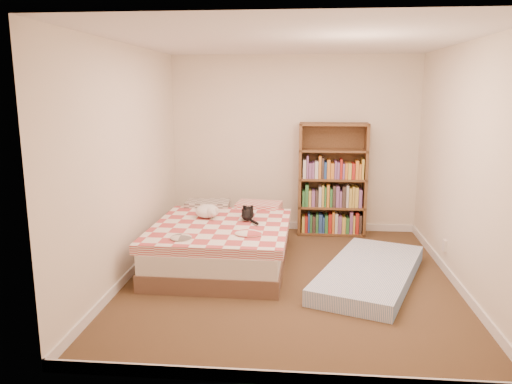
# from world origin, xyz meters

# --- Properties ---
(room) EXTENTS (3.51, 4.01, 2.51)m
(room) POSITION_xyz_m (0.00, 0.00, 1.20)
(room) COLOR #4D3821
(room) RESTS_ON ground
(bed) EXTENTS (1.57, 2.12, 0.56)m
(bed) POSITION_xyz_m (-0.80, 0.51, 0.25)
(bed) COLOR brown
(bed) RESTS_ON room
(bookshelf) EXTENTS (0.95, 0.32, 1.57)m
(bookshelf) POSITION_xyz_m (0.55, 1.82, 0.57)
(bookshelf) COLOR #50351B
(bookshelf) RESTS_ON room
(floor_mattress) EXTENTS (1.45, 2.05, 0.17)m
(floor_mattress) POSITION_xyz_m (0.87, 0.03, 0.08)
(floor_mattress) COLOR #7A9ECC
(floor_mattress) RESTS_ON room
(black_cat) EXTENTS (0.19, 0.56, 0.13)m
(black_cat) POSITION_xyz_m (-0.51, 0.62, 0.56)
(black_cat) COLOR black
(black_cat) RESTS_ON bed
(white_dog) EXTENTS (0.34, 0.36, 0.16)m
(white_dog) POSITION_xyz_m (-1.01, 0.63, 0.58)
(white_dog) COLOR white
(white_dog) RESTS_ON bed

